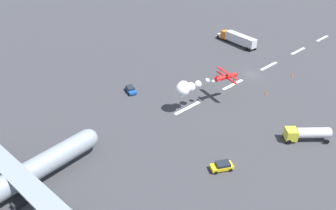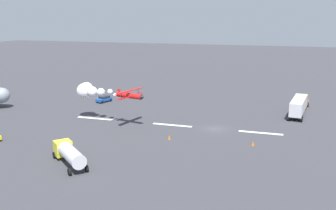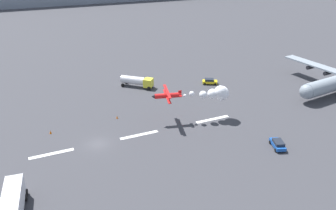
# 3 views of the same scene
# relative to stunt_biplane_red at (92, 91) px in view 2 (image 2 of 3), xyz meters

# --- Properties ---
(ground_plane) EXTENTS (440.00, 440.00, 0.00)m
(ground_plane) POSITION_rel_stunt_biplane_red_xyz_m (-25.63, -0.62, -5.98)
(ground_plane) COLOR #38383D
(ground_plane) RESTS_ON ground
(runway_stripe_2) EXTENTS (8.00, 0.90, 0.01)m
(runway_stripe_2) POSITION_rel_stunt_biplane_red_xyz_m (-34.16, -0.62, -5.98)
(runway_stripe_2) COLOR white
(runway_stripe_2) RESTS_ON ground
(runway_stripe_3) EXTENTS (8.00, 0.90, 0.01)m
(runway_stripe_3) POSITION_rel_stunt_biplane_red_xyz_m (-17.10, -0.62, -5.98)
(runway_stripe_3) COLOR white
(runway_stripe_3) RESTS_ON ground
(runway_stripe_4) EXTENTS (8.00, 0.90, 0.01)m
(runway_stripe_4) POSITION_rel_stunt_biplane_red_xyz_m (-0.04, -0.62, -5.98)
(runway_stripe_4) COLOR white
(runway_stripe_4) RESTS_ON ground
(stunt_biplane_red) EXTENTS (16.52, 8.17, 3.38)m
(stunt_biplane_red) POSITION_rel_stunt_biplane_red_xyz_m (0.00, 0.00, 0.00)
(stunt_biplane_red) COLOR red
(semi_truck_orange) EXTENTS (4.64, 16.11, 3.70)m
(semi_truck_orange) POSITION_rel_stunt_biplane_red_xyz_m (-40.93, -17.59, -3.84)
(semi_truck_orange) COLOR silver
(semi_truck_orange) RESTS_ON ground
(fuel_tanker_truck) EXTENTS (8.24, 7.67, 2.90)m
(fuel_tanker_truck) POSITION_rel_stunt_biplane_red_xyz_m (-9.08, 23.82, -4.24)
(fuel_tanker_truck) COLOR yellow
(fuel_tanker_truck) RESTS_ON ground
(followme_car_yellow) EXTENTS (3.05, 4.49, 1.52)m
(followme_car_yellow) POSITION_rel_stunt_biplane_red_xyz_m (5.34, -15.57, -5.17)
(followme_car_yellow) COLOR #194CA5
(followme_car_yellow) RESTS_ON ground
(traffic_cone_near) EXTENTS (0.44, 0.44, 0.75)m
(traffic_cone_near) POSITION_rel_stunt_biplane_red_xyz_m (-33.48, 7.17, -5.61)
(traffic_cone_near) COLOR orange
(traffic_cone_near) RESTS_ON ground
(traffic_cone_far) EXTENTS (0.44, 0.44, 0.75)m
(traffic_cone_far) POSITION_rel_stunt_biplane_red_xyz_m (-19.23, 8.15, -5.61)
(traffic_cone_far) COLOR orange
(traffic_cone_far) RESTS_ON ground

